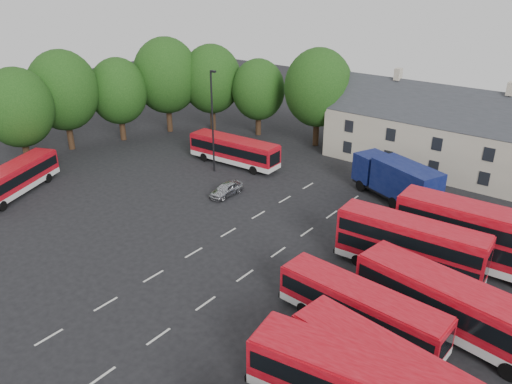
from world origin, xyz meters
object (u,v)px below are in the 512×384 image
lamppost (213,119)px  bus_dd_south (410,244)px  silver_car (226,189)px  bus_west (14,178)px  box_truck (397,179)px

lamppost → bus_dd_south: bearing=-14.1°
silver_car → lamppost: 8.09m
bus_west → box_truck: box_truck is taller
lamppost → bus_west: bearing=-123.9°
bus_west → lamppost: (10.70, 15.94, 3.90)m
box_truck → silver_car: size_ratio=2.46×
bus_west → silver_car: 19.87m
bus_west → lamppost: lamppost is taller
bus_dd_south → lamppost: bearing=162.5°
bus_dd_south → bus_west: size_ratio=0.98×
lamppost → box_truck: bearing=14.9°
bus_west → silver_car: (15.75, 12.07, -1.11)m
box_truck → silver_car: box_truck is taller
bus_dd_south → bus_west: bearing=-167.2°
box_truck → lamppost: lamppost is taller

